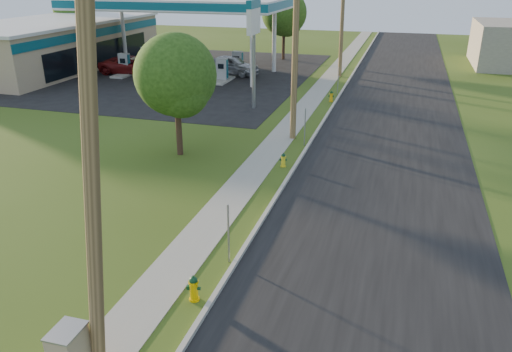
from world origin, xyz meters
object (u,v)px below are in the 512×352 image
at_px(fuel_pump_ne, 222,73).
at_px(fuel_pump_sw, 147,60).
at_px(hydrant_near, 194,288).
at_px(car_red, 131,65).
at_px(utility_pole_far, 342,18).
at_px(utility_pole_mid, 295,46).
at_px(tree_lot, 285,15).
at_px(hydrant_mid, 283,160).
at_px(utility_pole_near, 91,181).
at_px(hydrant_far, 331,96).
at_px(tree_verge, 177,79).
at_px(price_pylon, 254,24).
at_px(fuel_pump_se, 238,65).
at_px(car_silver, 232,65).
at_px(tree_back, 74,12).
at_px(fuel_pump_nw, 125,67).

bearing_deg(fuel_pump_ne, fuel_pump_sw, 156.04).
distance_m(hydrant_near, car_red, 34.17).
bearing_deg(utility_pole_far, car_red, -166.96).
bearing_deg(utility_pole_mid, car_red, 141.98).
xyz_separation_m(fuel_pump_ne, tree_lot, (2.31, 12.01, 3.67)).
bearing_deg(fuel_pump_sw, hydrant_mid, -49.13).
bearing_deg(utility_pole_near, hydrant_far, 88.40).
distance_m(utility_pole_far, fuel_pump_sw, 18.39).
bearing_deg(tree_verge, price_pylon, 85.11).
xyz_separation_m(utility_pole_far, hydrant_far, (0.75, -9.19, -4.42)).
bearing_deg(car_red, tree_verge, -151.68).
distance_m(fuel_pump_ne, tree_verge, 17.95).
bearing_deg(car_red, fuel_pump_se, -78.13).
bearing_deg(utility_pole_mid, hydrant_mid, -83.13).
height_order(fuel_pump_ne, car_red, fuel_pump_ne).
xyz_separation_m(tree_verge, car_silver, (-4.38, 20.21, -2.98)).
distance_m(tree_lot, hydrant_mid, 30.41).
relative_size(fuel_pump_sw, tree_back, 0.49).
height_order(utility_pole_far, fuel_pump_nw, utility_pole_far).
xyz_separation_m(price_pylon, tree_verge, (-0.83, -9.68, -1.62)).
relative_size(utility_pole_far, tree_verge, 1.60).
distance_m(utility_pole_mid, car_silver, 18.89).
bearing_deg(price_pylon, hydrant_far, 35.45).
xyz_separation_m(fuel_pump_sw, tree_lot, (11.31, 8.01, 3.67)).
xyz_separation_m(tree_lot, hydrant_mid, (7.10, -29.29, -4.07)).
height_order(hydrant_mid, hydrant_far, hydrant_far).
height_order(price_pylon, car_silver, price_pylon).
xyz_separation_m(price_pylon, hydrant_near, (4.48, -20.44, -5.05)).
bearing_deg(car_silver, car_red, 116.53).
relative_size(utility_pole_near, tree_verge, 1.60).
distance_m(utility_pole_near, fuel_pump_nw, 36.03).
distance_m(fuel_pump_nw, tree_verge, 21.87).
xyz_separation_m(hydrant_far, car_silver, (-9.86, 7.22, 0.46)).
bearing_deg(price_pylon, tree_lot, 97.85).
xyz_separation_m(utility_pole_far, fuel_pump_ne, (-8.90, -5.00, -4.08)).
height_order(utility_pole_near, tree_verge, utility_pole_near).
distance_m(utility_pole_near, hydrant_far, 27.18).
xyz_separation_m(fuel_pump_se, tree_lot, (2.31, 8.01, 3.67)).
xyz_separation_m(utility_pole_near, car_silver, (-9.11, 34.03, -3.97)).
distance_m(tree_lot, car_silver, 9.98).
xyz_separation_m(tree_verge, hydrant_far, (5.48, 12.99, -3.44)).
bearing_deg(fuel_pump_sw, tree_back, 149.58).
xyz_separation_m(utility_pole_far, tree_verge, (-4.73, -22.18, -0.99)).
distance_m(utility_pole_mid, utility_pole_far, 18.00).
bearing_deg(fuel_pump_nw, utility_pole_far, 15.61).
relative_size(utility_pole_far, hydrant_far, 12.29).
bearing_deg(car_silver, hydrant_far, -113.54).
height_order(fuel_pump_se, tree_lot, tree_lot).
height_order(fuel_pump_nw, car_silver, fuel_pump_nw).
relative_size(hydrant_near, car_red, 0.14).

